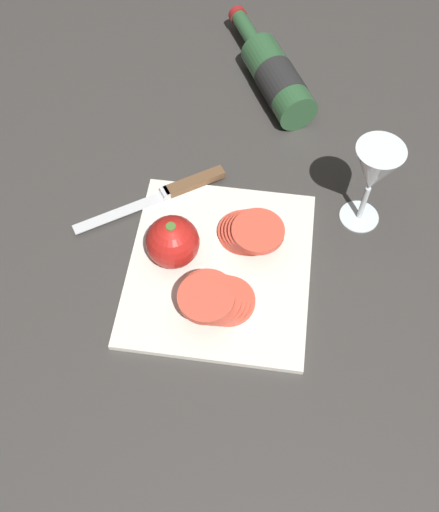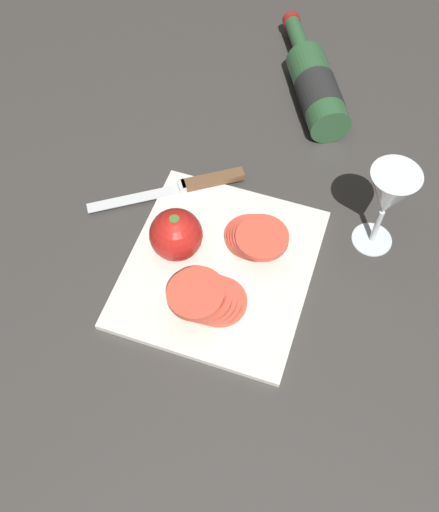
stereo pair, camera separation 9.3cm
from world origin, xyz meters
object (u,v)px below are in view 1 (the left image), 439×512
object	(u,v)px
whole_tomato	(173,242)
tomato_slice_stack_far	(250,232)
wine_bottle	(276,77)
knife	(181,188)
wine_glass	(374,172)
tomato_slice_stack_near	(216,299)

from	to	relation	value
whole_tomato	tomato_slice_stack_far	xyz separation A→B (m)	(0.05, -0.12, -0.02)
wine_bottle	tomato_slice_stack_far	distance (m)	0.36
knife	wine_glass	bearing A→B (deg)	144.59
wine_glass	wine_bottle	bearing A→B (deg)	31.04
wine_bottle	wine_glass	distance (m)	0.34
wine_bottle	tomato_slice_stack_far	bearing A→B (deg)	178.63
wine_glass	knife	bearing A→B (deg)	88.53
knife	tomato_slice_stack_near	world-z (taller)	tomato_slice_stack_near
knife	tomato_slice_stack_near	distance (m)	0.24
wine_bottle	tomato_slice_stack_far	xyz separation A→B (m)	(-0.36, 0.01, -0.00)
wine_bottle	whole_tomato	world-z (taller)	whole_tomato
whole_tomato	tomato_slice_stack_near	bearing A→B (deg)	-136.11
wine_bottle	wine_glass	size ratio (longest dim) A/B	1.80
knife	whole_tomato	bearing A→B (deg)	61.48
whole_tomato	knife	world-z (taller)	whole_tomato
wine_bottle	knife	bearing A→B (deg)	153.20
knife	tomato_slice_stack_near	xyz separation A→B (m)	(-0.22, -0.09, 0.02)
tomato_slice_stack_far	knife	bearing A→B (deg)	56.06
whole_tomato	tomato_slice_stack_near	xyz separation A→B (m)	(-0.08, -0.08, -0.01)
tomato_slice_stack_far	tomato_slice_stack_near	bearing A→B (deg)	164.10
tomato_slice_stack_near	tomato_slice_stack_far	bearing A→B (deg)	-15.90
wine_glass	whole_tomato	size ratio (longest dim) A/B	1.97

